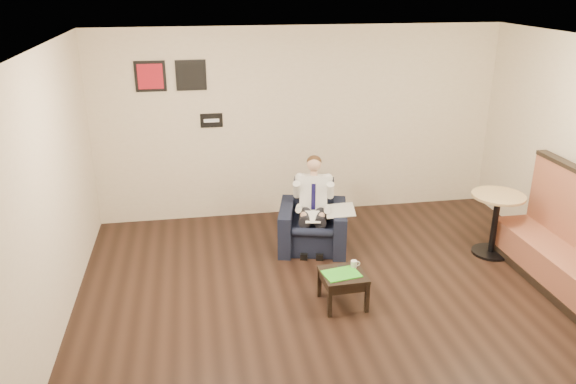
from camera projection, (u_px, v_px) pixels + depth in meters
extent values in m
plane|color=black|center=(352.00, 317.00, 6.04)|extent=(6.00, 6.00, 0.00)
cube|color=#EFE0C4|center=(300.00, 123.00, 8.29)|extent=(6.00, 0.02, 2.80)
cube|color=#EFE0C4|center=(37.00, 217.00, 5.05)|extent=(0.02, 6.00, 2.80)
cube|color=white|center=(365.00, 51.00, 5.03)|extent=(6.00, 6.00, 0.02)
cube|color=black|center=(211.00, 120.00, 8.03)|extent=(0.32, 0.02, 0.20)
cube|color=#B51624|center=(150.00, 76.00, 7.67)|extent=(0.42, 0.03, 0.42)
cube|color=black|center=(191.00, 75.00, 7.76)|extent=(0.42, 0.03, 0.42)
cube|color=black|center=(313.00, 217.00, 7.47)|extent=(1.06, 1.06, 0.85)
cube|color=white|center=(313.00, 217.00, 7.25)|extent=(0.24, 0.31, 0.01)
cube|color=silver|center=(340.00, 210.00, 7.31)|extent=(0.45, 0.52, 0.01)
cube|color=black|center=(343.00, 289.00, 6.21)|extent=(0.49, 0.49, 0.39)
cube|color=green|center=(341.00, 274.00, 6.12)|extent=(0.43, 0.34, 0.01)
cylinder|color=white|center=(354.00, 264.00, 6.25)|extent=(0.07, 0.07, 0.08)
cube|color=black|center=(343.00, 267.00, 6.28)|extent=(0.13, 0.08, 0.01)
cylinder|color=tan|center=(494.00, 224.00, 7.28)|extent=(0.88, 0.88, 0.83)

